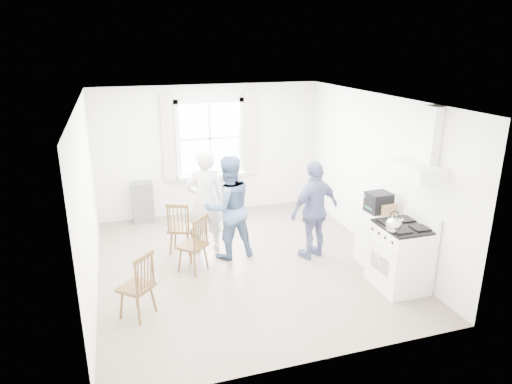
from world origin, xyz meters
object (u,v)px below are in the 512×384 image
windsor_chair_a (197,238)px  person_left (205,201)px  gas_stove (400,256)px  low_cabinet (378,238)px  stereo_stack (379,202)px  windsor_chair_c (141,279)px  windsor_chair_b (179,223)px  person_right (315,210)px  person_mid (228,207)px

windsor_chair_a → person_left: size_ratio=0.52×
gas_stove → person_left: person_left is taller
low_cabinet → gas_stove: bearing=-95.7°
stereo_stack → windsor_chair_c: 3.65m
stereo_stack → windsor_chair_b: stereo_stack is taller
stereo_stack → windsor_chair_b: 3.19m
windsor_chair_c → person_left: bearing=55.9°
low_cabinet → windsor_chair_b: (-2.91, 1.30, 0.11)m
windsor_chair_b → person_left: (0.44, 0.03, 0.32)m
person_left → low_cabinet: bearing=148.9°
stereo_stack → person_right: person_right is taller
windsor_chair_b → gas_stove: bearing=-35.1°
windsor_chair_b → person_mid: size_ratio=0.54×
low_cabinet → person_left: size_ratio=0.51×
windsor_chair_c → person_mid: (1.49, 1.39, 0.30)m
gas_stove → person_mid: 2.71m
windsor_chair_b → person_mid: 0.87m
gas_stove → windsor_chair_b: gas_stove is taller
windsor_chair_b → person_mid: (0.76, -0.30, 0.29)m
windsor_chair_c → person_mid: size_ratio=0.53×
stereo_stack → person_mid: bearing=154.5°
gas_stove → low_cabinet: size_ratio=1.24×
windsor_chair_b → person_left: 0.55m
windsor_chair_b → person_left: person_left is taller
windsor_chair_b → person_left: bearing=4.1°
person_right → windsor_chair_b: bearing=-37.7°
windsor_chair_a → person_mid: bearing=33.7°
person_left → person_mid: size_ratio=1.04×
stereo_stack → person_left: size_ratio=0.20×
low_cabinet → windsor_chair_c: bearing=-173.8°
stereo_stack → person_left: 2.77m
windsor_chair_a → person_mid: person_mid is taller
person_right → windsor_chair_a: bearing=-19.5°
low_cabinet → person_mid: person_mid is taller
stereo_stack → person_mid: 2.34m
low_cabinet → windsor_chair_c: 3.66m
windsor_chair_b → windsor_chair_a: bearing=-76.2°
windsor_chair_a → person_mid: (0.59, 0.39, 0.29)m
person_right → person_mid: bearing=-36.6°
low_cabinet → windsor_chair_b: size_ratio=0.98×
windsor_chair_a → windsor_chair_b: windsor_chair_b is taller
windsor_chair_c → person_left: (1.17, 1.73, 0.33)m
low_cabinet → stereo_stack: (-0.04, -0.01, 0.60)m
gas_stove → windsor_chair_b: bearing=144.9°
low_cabinet → person_mid: 2.41m
gas_stove → low_cabinet: gas_stove is taller
windsor_chair_a → windsor_chair_b: bearing=103.8°
gas_stove → windsor_chair_a: gas_stove is taller
windsor_chair_c → windsor_chair_b: bearing=66.8°
person_left → person_mid: bearing=130.8°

